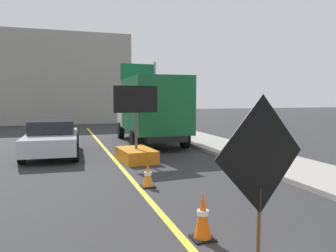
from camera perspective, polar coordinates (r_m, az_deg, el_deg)
name	(u,v)px	position (r m, az deg, el deg)	size (l,w,h in m)	color
sidewalk_curb	(324,177)	(10.31, 25.35, -7.95)	(2.51, 48.00, 0.14)	#9E9991
lane_center_stripe	(146,196)	(7.85, -3.81, -11.98)	(0.14, 36.00, 0.01)	yellow
roadwork_sign	(261,158)	(4.67, 15.67, -5.29)	(1.59, 0.41, 2.33)	#593819
arrow_board_trailer	(136,148)	(11.94, -5.50, -3.78)	(1.60, 1.89, 2.70)	orange
box_truck	(151,108)	(16.39, -3.01, 3.08)	(2.80, 6.85, 3.20)	black
pickup_car	(52,138)	(13.86, -19.31, -1.92)	(2.19, 4.63, 1.38)	silver
highway_guide_sign	(145,82)	(25.42, -3.95, 7.50)	(2.78, 0.39, 5.00)	gray
far_building_block	(57,80)	(33.24, -18.56, 7.49)	(12.62, 8.15, 7.81)	gray
traffic_cone_near_sign	(203,216)	(5.54, 6.02, -15.19)	(0.36, 0.36, 0.78)	black
traffic_cone_mid_lane	(148,175)	(8.55, -3.49, -8.50)	(0.36, 0.36, 0.61)	black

